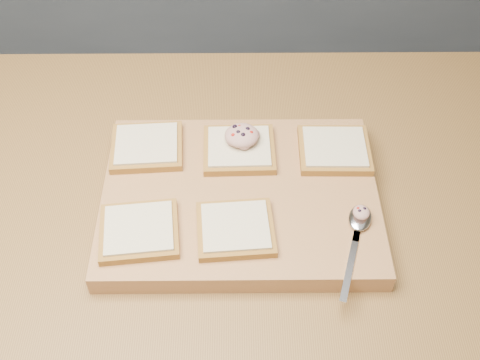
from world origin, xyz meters
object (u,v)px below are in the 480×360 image
object	(u,v)px
cutting_board	(240,198)
spoon	(359,224)
bread_far_center	(239,149)
tuna_salad_dollop	(242,135)

from	to	relation	value
cutting_board	spoon	xyz separation A→B (m)	(0.18, -0.07, 0.02)
bread_far_center	spoon	size ratio (longest dim) A/B	0.69
spoon	cutting_board	bearing A→B (deg)	157.69
spoon	bread_far_center	bearing A→B (deg)	138.50
cutting_board	spoon	bearing A→B (deg)	-22.31
cutting_board	bread_far_center	world-z (taller)	bread_far_center
cutting_board	tuna_salad_dollop	bearing A→B (deg)	87.76
bread_far_center	spoon	bearing A→B (deg)	-41.50
bread_far_center	spoon	xyz separation A→B (m)	(0.18, -0.16, -0.00)
tuna_salad_dollop	spoon	xyz separation A→B (m)	(0.18, -0.17, -0.03)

